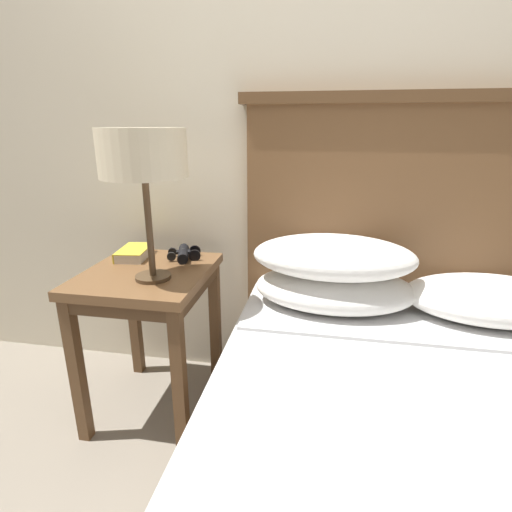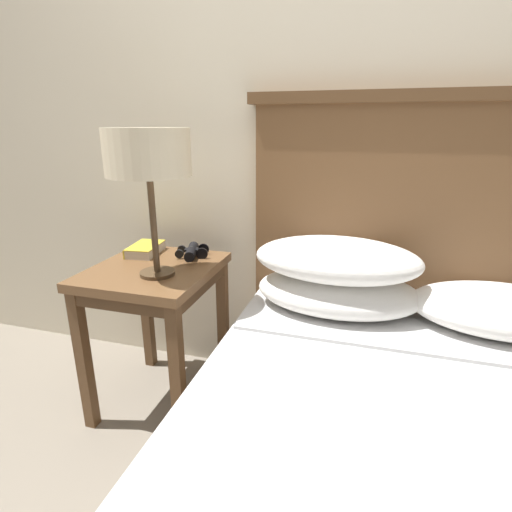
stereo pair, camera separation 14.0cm
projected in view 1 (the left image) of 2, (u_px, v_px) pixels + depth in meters
wall_back at (303, 90)px, 1.61m from camera, size 8.00×0.06×2.60m
nightstand at (149, 293)px, 1.58m from camera, size 0.47×0.53×0.63m
bed at (428, 471)px, 1.04m from camera, size 1.34×1.86×1.29m
table_lamp at (143, 156)px, 1.33m from camera, size 0.30×0.30×0.53m
book_on_nightstand at (134, 253)px, 1.70m from camera, size 0.14×0.20×0.04m
binoculars_pair at (184, 254)px, 1.68m from camera, size 0.15×0.16×0.05m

